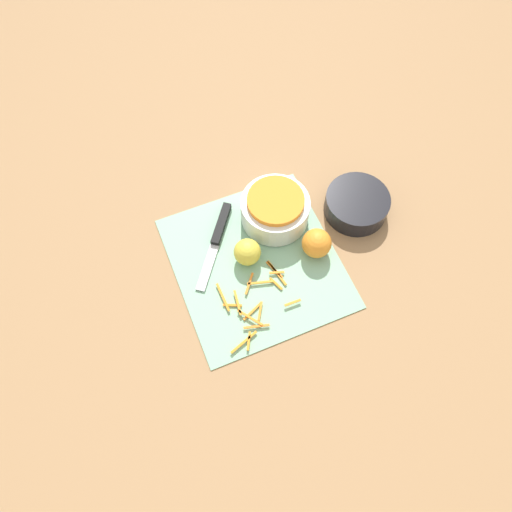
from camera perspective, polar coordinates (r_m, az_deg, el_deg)
name	(u,v)px	position (r m, az deg, el deg)	size (l,w,h in m)	color
ground_plane	(256,263)	(1.18, 0.00, -0.80)	(4.00, 4.00, 0.00)	#9E754C
cutting_board	(256,262)	(1.17, 0.00, -0.73)	(0.40, 0.37, 0.01)	#84B793
bowl_speckled	(275,209)	(1.20, 2.20, 5.42)	(0.16, 0.16, 0.08)	silver
bowl_dark	(357,204)	(1.25, 11.42, 5.81)	(0.16, 0.16, 0.05)	black
knife	(219,231)	(1.20, -4.27, 2.82)	(0.20, 0.16, 0.02)	black
orange_left	(317,243)	(1.16, 6.94, 1.45)	(0.07, 0.07, 0.07)	orange
lemon	(247,252)	(1.15, -1.00, 0.45)	(0.06, 0.06, 0.06)	gold
peel_pile	(255,301)	(1.12, -0.08, -5.21)	(0.18, 0.19, 0.01)	orange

